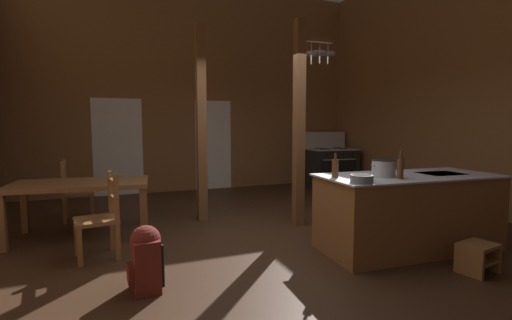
{
  "coord_description": "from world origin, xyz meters",
  "views": [
    {
      "loc": [
        -1.82,
        -3.98,
        1.49
      ],
      "look_at": [
        0.13,
        0.89,
        0.98
      ],
      "focal_mm": 25.28,
      "sensor_mm": 36.0,
      "label": 1
    }
  ],
  "objects_px": {
    "backpack": "(146,256)",
    "stockpot_on_counter": "(384,168)",
    "kitchen_island": "(408,212)",
    "bottle_short_on_counter": "(335,168)",
    "ladderback_chair_near_window": "(75,192)",
    "bottle_tall_on_counter": "(400,168)",
    "dining_table": "(81,189)",
    "step_stool": "(478,255)",
    "ladderback_chair_by_post": "(101,218)",
    "mixing_bowl_on_counter": "(362,179)",
    "stove_range": "(330,167)"
  },
  "relations": [
    {
      "from": "ladderback_chair_by_post",
      "to": "stockpot_on_counter",
      "type": "distance_m",
      "value": 3.25
    },
    {
      "from": "step_stool",
      "to": "bottle_short_on_counter",
      "type": "xyz_separation_m",
      "value": [
        -1.06,
        0.97,
        0.83
      ]
    },
    {
      "from": "backpack",
      "to": "bottle_tall_on_counter",
      "type": "bearing_deg",
      "value": -5.06
    },
    {
      "from": "backpack",
      "to": "stockpot_on_counter",
      "type": "relative_size",
      "value": 1.76
    },
    {
      "from": "dining_table",
      "to": "ladderback_chair_by_post",
      "type": "bearing_deg",
      "value": -74.05
    },
    {
      "from": "stockpot_on_counter",
      "to": "bottle_tall_on_counter",
      "type": "xyz_separation_m",
      "value": [
        0.04,
        -0.21,
        0.03
      ]
    },
    {
      "from": "step_stool",
      "to": "mixing_bowl_on_counter",
      "type": "height_order",
      "value": "mixing_bowl_on_counter"
    },
    {
      "from": "kitchen_island",
      "to": "mixing_bowl_on_counter",
      "type": "xyz_separation_m",
      "value": [
        -0.91,
        -0.28,
        0.49
      ]
    },
    {
      "from": "kitchen_island",
      "to": "backpack",
      "type": "height_order",
      "value": "kitchen_island"
    },
    {
      "from": "kitchen_island",
      "to": "stove_range",
      "type": "xyz_separation_m",
      "value": [
        1.6,
        4.08,
        0.03
      ]
    },
    {
      "from": "ladderback_chair_by_post",
      "to": "bottle_tall_on_counter",
      "type": "distance_m",
      "value": 3.37
    },
    {
      "from": "dining_table",
      "to": "ladderback_chair_near_window",
      "type": "bearing_deg",
      "value": 99.53
    },
    {
      "from": "stove_range",
      "to": "bottle_short_on_counter",
      "type": "relative_size",
      "value": 4.8
    },
    {
      "from": "step_stool",
      "to": "ladderback_chair_by_post",
      "type": "distance_m",
      "value": 4.01
    },
    {
      "from": "ladderback_chair_by_post",
      "to": "bottle_short_on_counter",
      "type": "bearing_deg",
      "value": -20.33
    },
    {
      "from": "bottle_short_on_counter",
      "to": "bottle_tall_on_counter",
      "type": "bearing_deg",
      "value": -32.01
    },
    {
      "from": "kitchen_island",
      "to": "backpack",
      "type": "bearing_deg",
      "value": 179.72
    },
    {
      "from": "ladderback_chair_by_post",
      "to": "stockpot_on_counter",
      "type": "xyz_separation_m",
      "value": [
        3.02,
        -1.07,
        0.54
      ]
    },
    {
      "from": "ladderback_chair_near_window",
      "to": "stockpot_on_counter",
      "type": "xyz_separation_m",
      "value": [
        3.44,
        -2.97,
        0.54
      ]
    },
    {
      "from": "bottle_tall_on_counter",
      "to": "kitchen_island",
      "type": "bearing_deg",
      "value": 31.98
    },
    {
      "from": "kitchen_island",
      "to": "ladderback_chair_near_window",
      "type": "distance_m",
      "value": 4.85
    },
    {
      "from": "dining_table",
      "to": "mixing_bowl_on_counter",
      "type": "bearing_deg",
      "value": -39.19
    },
    {
      "from": "step_stool",
      "to": "ladderback_chair_near_window",
      "type": "xyz_separation_m",
      "value": [
        -3.96,
        3.78,
        0.27
      ]
    },
    {
      "from": "backpack",
      "to": "stockpot_on_counter",
      "type": "bearing_deg",
      "value": -0.48
    },
    {
      "from": "stockpot_on_counter",
      "to": "mixing_bowl_on_counter",
      "type": "bearing_deg",
      "value": -152.34
    },
    {
      "from": "mixing_bowl_on_counter",
      "to": "bottle_tall_on_counter",
      "type": "distance_m",
      "value": 0.57
    },
    {
      "from": "stove_range",
      "to": "backpack",
      "type": "xyz_separation_m",
      "value": [
        -4.63,
        -4.06,
        -0.17
      ]
    },
    {
      "from": "backpack",
      "to": "bottle_tall_on_counter",
      "type": "height_order",
      "value": "bottle_tall_on_counter"
    },
    {
      "from": "ladderback_chair_near_window",
      "to": "bottle_tall_on_counter",
      "type": "xyz_separation_m",
      "value": [
        3.49,
        -3.18,
        0.57
      ]
    },
    {
      "from": "dining_table",
      "to": "stockpot_on_counter",
      "type": "distance_m",
      "value": 3.85
    },
    {
      "from": "ladderback_chair_near_window",
      "to": "backpack",
      "type": "xyz_separation_m",
      "value": [
        0.81,
        -2.95,
        -0.14
      ]
    },
    {
      "from": "kitchen_island",
      "to": "bottle_tall_on_counter",
      "type": "distance_m",
      "value": 0.71
    },
    {
      "from": "ladderback_chair_by_post",
      "to": "stockpot_on_counter",
      "type": "bearing_deg",
      "value": -19.52
    },
    {
      "from": "step_stool",
      "to": "stockpot_on_counter",
      "type": "height_order",
      "value": "stockpot_on_counter"
    },
    {
      "from": "bottle_tall_on_counter",
      "to": "ladderback_chair_by_post",
      "type": "bearing_deg",
      "value": 157.23
    },
    {
      "from": "kitchen_island",
      "to": "ladderback_chair_by_post",
      "type": "bearing_deg",
      "value": 162.72
    },
    {
      "from": "ladderback_chair_near_window",
      "to": "stockpot_on_counter",
      "type": "relative_size",
      "value": 2.8
    },
    {
      "from": "step_stool",
      "to": "dining_table",
      "type": "distance_m",
      "value": 4.74
    },
    {
      "from": "stove_range",
      "to": "mixing_bowl_on_counter",
      "type": "height_order",
      "value": "stove_range"
    },
    {
      "from": "ladderback_chair_by_post",
      "to": "mixing_bowl_on_counter",
      "type": "xyz_separation_m",
      "value": [
        2.5,
        -1.34,
        0.49
      ]
    },
    {
      "from": "backpack",
      "to": "ladderback_chair_near_window",
      "type": "bearing_deg",
      "value": 105.44
    },
    {
      "from": "dining_table",
      "to": "stockpot_on_counter",
      "type": "relative_size",
      "value": 5.26
    },
    {
      "from": "step_stool",
      "to": "bottle_tall_on_counter",
      "type": "height_order",
      "value": "bottle_tall_on_counter"
    },
    {
      "from": "stove_range",
      "to": "ladderback_chair_near_window",
      "type": "bearing_deg",
      "value": -168.41
    },
    {
      "from": "stove_range",
      "to": "mixing_bowl_on_counter",
      "type": "bearing_deg",
      "value": -119.99
    },
    {
      "from": "step_stool",
      "to": "ladderback_chair_by_post",
      "type": "relative_size",
      "value": 0.42
    },
    {
      "from": "bottle_short_on_counter",
      "to": "mixing_bowl_on_counter",
      "type": "bearing_deg",
      "value": -85.46
    },
    {
      "from": "dining_table",
      "to": "mixing_bowl_on_counter",
      "type": "height_order",
      "value": "mixing_bowl_on_counter"
    },
    {
      "from": "kitchen_island",
      "to": "bottle_short_on_counter",
      "type": "xyz_separation_m",
      "value": [
        -0.95,
        0.15,
        0.56
      ]
    },
    {
      "from": "stove_range",
      "to": "mixing_bowl_on_counter",
      "type": "distance_m",
      "value": 5.05
    }
  ]
}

